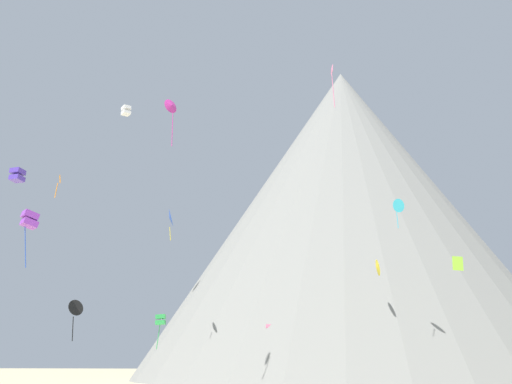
{
  "coord_description": "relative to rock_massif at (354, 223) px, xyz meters",
  "views": [
    {
      "loc": [
        8.37,
        -29.14,
        3.28
      ],
      "look_at": [
        -1.69,
        41.53,
        23.29
      ],
      "focal_mm": 42.05,
      "sensor_mm": 36.0,
      "label": 1
    }
  ],
  "objects": [
    {
      "name": "kite_lime_low",
      "position": [
        9.06,
        -46.02,
        -14.8
      ],
      "size": [
        1.13,
        0.41,
        1.52
      ],
      "rotation": [
        0.0,
        0.0,
        2.49
      ],
      "color": "#8CD133"
    },
    {
      "name": "kite_teal_low",
      "position": [
        -5.98,
        -22.08,
        -14.59
      ],
      "size": [
        0.95,
        0.99,
        0.88
      ],
      "rotation": [
        0.0,
        0.0,
        5.93
      ],
      "color": "teal"
    },
    {
      "name": "kite_indigo_mid",
      "position": [
        -33.84,
        -55.84,
        -6.64
      ],
      "size": [
        1.31,
        1.34,
        1.3
      ],
      "rotation": [
        0.0,
        0.0,
        2.95
      ],
      "color": "#5138B2"
    },
    {
      "name": "kite_pink_high",
      "position": [
        -2.73,
        -53.35,
        2.87
      ],
      "size": [
        0.3,
        0.8,
        4.5
      ],
      "rotation": [
        0.0,
        0.0,
        4.15
      ],
      "color": "pink"
    },
    {
      "name": "kite_green_low",
      "position": [
        -22.83,
        -42.09,
        -19.85
      ],
      "size": [
        1.21,
        1.18,
        3.8
      ],
      "rotation": [
        0.0,
        0.0,
        4.85
      ],
      "color": "green"
    },
    {
      "name": "kite_orange_mid",
      "position": [
        -31.64,
        -51.48,
        -6.09
      ],
      "size": [
        0.61,
        0.8,
        2.47
      ],
      "rotation": [
        0.0,
        0.0,
        1.29
      ],
      "color": "orange"
    },
    {
      "name": "rock_massif",
      "position": [
        0.0,
        0.0,
        0.0
      ],
      "size": [
        97.64,
        97.64,
        57.82
      ],
      "color": "gray",
      "rests_on": "ground_plane"
    },
    {
      "name": "kite_yellow_mid",
      "position": [
        1.79,
        -33.34,
        -13.22
      ],
      "size": [
        0.8,
        2.08,
        2.04
      ],
      "rotation": [
        0.0,
        0.0,
        4.85
      ],
      "color": "yellow"
    },
    {
      "name": "kite_magenta_high",
      "position": [
        -20.77,
        -48.21,
        3.24
      ],
      "size": [
        1.47,
        1.73,
        5.71
      ],
      "rotation": [
        0.0,
        0.0,
        0.95
      ],
      "color": "#D1339E"
    },
    {
      "name": "kite_violet_mid",
      "position": [
        -29.94,
        -59.62,
        -12.14
      ],
      "size": [
        1.89,
        1.89,
        5.07
      ],
      "rotation": [
        0.0,
        0.0,
        5.51
      ],
      "color": "purple"
    },
    {
      "name": "kite_blue_mid",
      "position": [
        -24.64,
        -33.86,
        -6.18
      ],
      "size": [
        1.48,
        2.59,
        4.24
      ],
      "rotation": [
        0.0,
        0.0,
        4.97
      ],
      "color": "blue"
    },
    {
      "name": "kite_white_high",
      "position": [
        -34.84,
        -25.65,
        13.24
      ],
      "size": [
        1.72,
        1.72,
        1.45
      ],
      "rotation": [
        0.0,
        0.0,
        3.95
      ],
      "color": "white"
    },
    {
      "name": "kite_cyan_mid",
      "position": [
        4.44,
        -38.28,
        -6.69
      ],
      "size": [
        1.6,
        1.56,
        3.53
      ],
      "rotation": [
        0.0,
        0.0,
        2.38
      ],
      "color": "#33BCDB"
    },
    {
      "name": "kite_black_low",
      "position": [
        -27.31,
        -54.58,
        -19.55
      ],
      "size": [
        1.44,
        1.61,
        3.78
      ],
      "rotation": [
        0.0,
        0.0,
        4.07
      ],
      "color": "black"
    },
    {
      "name": "kite_rainbow_low",
      "position": [
        -12.01,
        -29.79,
        -20.5
      ],
      "size": [
        1.13,
        1.19,
        5.51
      ],
      "rotation": [
        0.0,
        0.0,
        3.29
      ],
      "color": "#E5668C"
    }
  ]
}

